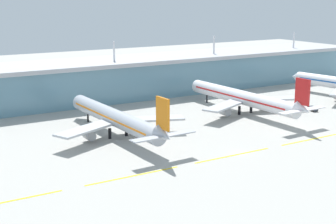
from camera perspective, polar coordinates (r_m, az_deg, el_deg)
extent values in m
plane|color=#A8A59E|center=(153.41, 8.26, -4.77)|extent=(600.00, 600.00, 0.00)
cube|color=#6693A8|center=(232.31, -6.80, 3.61)|extent=(280.00, 28.00, 16.67)
cube|color=#B2B2B7|center=(230.93, -6.86, 5.87)|extent=(288.00, 34.00, 1.80)
cylinder|color=silver|center=(225.22, -6.31, 7.08)|extent=(0.90, 0.90, 9.00)
cylinder|color=silver|center=(253.43, 5.38, 7.80)|extent=(0.90, 0.90, 9.00)
cylinder|color=silver|center=(289.83, 14.47, 8.13)|extent=(0.90, 0.90, 9.00)
cylinder|color=#ADB2BC|center=(170.28, -6.34, -0.61)|extent=(8.39, 59.16, 5.80)
cone|color=#ADB2BC|center=(198.19, -10.49, 1.24)|extent=(5.68, 4.24, 5.51)
cone|color=#ADB2BC|center=(142.70, -0.40, -2.78)|extent=(5.22, 6.84, 5.72)
cube|color=orange|center=(141.85, -0.62, -0.19)|extent=(0.98, 6.42, 9.50)
cube|color=#ADB2BC|center=(140.38, -2.40, -3.16)|extent=(10.13, 3.64, 0.36)
cube|color=#ADB2BC|center=(146.08, 1.31, -2.48)|extent=(10.13, 3.64, 0.36)
cube|color=#B7BABF|center=(161.79, -9.40, -1.93)|extent=(24.66, 16.15, 0.70)
cylinder|color=gray|center=(164.28, -9.19, -2.70)|extent=(3.39, 4.64, 3.20)
cube|color=#B7BABF|center=(172.46, -2.11, -0.80)|extent=(24.89, 14.41, 0.70)
cylinder|color=gray|center=(173.77, -2.68, -1.65)|extent=(3.39, 4.64, 3.20)
cylinder|color=black|center=(190.84, -9.33, -0.63)|extent=(0.70, 0.70, 3.60)
cylinder|color=black|center=(167.51, -6.81, -2.52)|extent=(1.10, 1.10, 3.60)
cylinder|color=black|center=(170.32, -4.88, -2.20)|extent=(1.10, 1.10, 3.60)
cube|color=orange|center=(170.18, -6.34, -0.48)|extent=(8.17, 53.27, 0.60)
cylinder|color=white|center=(205.06, 8.50, 1.73)|extent=(7.99, 61.78, 5.80)
cone|color=white|center=(230.24, 3.12, 3.13)|extent=(5.65, 4.19, 5.51)
cone|color=white|center=(181.41, 15.53, 0.24)|extent=(5.16, 6.80, 5.72)
cube|color=red|center=(180.75, 15.42, 2.29)|extent=(0.93, 6.42, 9.50)
cube|color=white|center=(177.79, 14.22, -0.01)|extent=(10.11, 3.55, 0.36)
cube|color=white|center=(185.83, 16.55, 0.42)|extent=(10.11, 3.55, 0.36)
cube|color=#B7BABF|center=(194.41, 6.67, 0.75)|extent=(24.69, 15.99, 0.70)
cylinder|color=gray|center=(196.87, 6.65, 0.07)|extent=(3.36, 4.61, 3.20)
cube|color=#B7BABF|center=(210.19, 11.74, 1.51)|extent=(24.88, 14.59, 0.70)
cylinder|color=gray|center=(210.95, 11.20, 0.81)|extent=(3.36, 4.61, 3.20)
cylinder|color=black|center=(223.50, 4.56, 1.57)|extent=(0.70, 0.70, 3.60)
cylinder|color=black|center=(201.79, 8.32, 0.18)|extent=(1.10, 1.10, 3.60)
cylinder|color=black|center=(205.97, 9.67, 0.40)|extent=(1.10, 1.10, 3.60)
cube|color=red|center=(204.98, 8.50, 1.84)|extent=(7.81, 55.62, 0.60)
cone|color=white|center=(263.00, 14.65, 4.00)|extent=(6.12, 4.89, 5.51)
cylinder|color=black|center=(258.99, 16.17, 2.71)|extent=(0.70, 0.70, 3.60)
cube|color=yellow|center=(123.39, -18.52, -9.95)|extent=(28.00, 0.70, 0.04)
cube|color=yellow|center=(133.59, -4.06, -7.44)|extent=(28.00, 0.70, 0.04)
cube|color=yellow|center=(150.93, 7.59, -5.05)|extent=(28.00, 0.70, 0.04)
cube|color=yellow|center=(173.28, 16.48, -3.06)|extent=(28.00, 0.70, 0.04)
cube|color=#333842|center=(215.37, 16.54, 0.42)|extent=(3.22, 4.79, 1.40)
cylinder|color=black|center=(214.94, 17.00, 0.17)|extent=(0.52, 0.95, 0.90)
cylinder|color=black|center=(213.69, 16.53, 0.13)|extent=(0.52, 0.95, 0.90)
cylinder|color=black|center=(217.36, 16.52, 0.35)|extent=(0.52, 0.95, 0.90)
cylinder|color=black|center=(216.12, 16.06, 0.30)|extent=(0.52, 0.95, 0.90)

